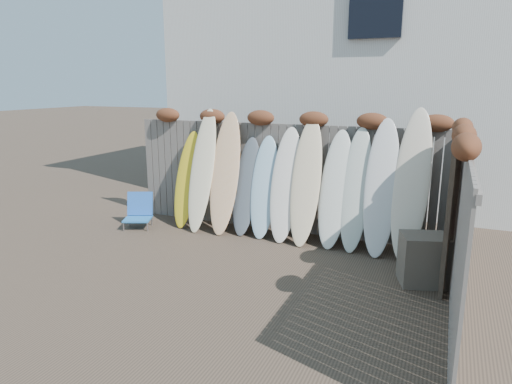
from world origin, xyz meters
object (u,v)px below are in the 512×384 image
at_px(wooden_crate, 423,259).
at_px(surfboard_0, 187,179).
at_px(beach_chair, 139,211).
at_px(lattice_panel, 453,210).

relative_size(wooden_crate, surfboard_0, 0.37).
bearing_deg(wooden_crate, beach_chair, 173.36).
bearing_deg(wooden_crate, surfboard_0, 166.34).
distance_m(wooden_crate, surfboard_0, 4.56).
bearing_deg(beach_chair, lattice_panel, -3.96).
bearing_deg(lattice_panel, wooden_crate, -139.27).
bearing_deg(lattice_panel, beach_chair, -178.81).
distance_m(beach_chair, surfboard_0, 1.12).
height_order(wooden_crate, lattice_panel, lattice_panel).
relative_size(beach_chair, lattice_panel, 0.33).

